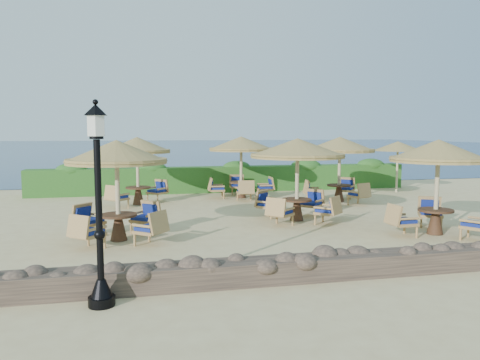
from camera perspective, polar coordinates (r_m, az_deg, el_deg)
ground at (r=15.46m, az=3.42°, el=-4.76°), size 120.00×120.00×0.00m
sea at (r=84.76m, az=-9.71°, el=3.96°), size 160.00×160.00×0.00m
hedge at (r=22.32m, az=-1.65°, el=0.12°), size 18.00×0.90×1.20m
stone_wall at (r=9.76m, az=13.62°, el=-10.01°), size 15.00×0.65×0.44m
lamp_post at (r=7.94m, az=-16.82°, el=-3.92°), size 0.44×0.44×3.31m
extra_parasol at (r=23.16m, az=18.69°, el=3.92°), size 2.30×2.30×2.41m
cafe_set_0 at (r=12.59m, az=-14.75°, el=0.76°), size 2.64×2.64×2.65m
cafe_set_1 at (r=15.02m, az=7.00°, el=2.13°), size 3.04×3.04×2.65m
cafe_set_2 at (r=14.03m, az=22.96°, el=1.37°), size 2.73×2.77×2.65m
cafe_set_3 at (r=18.60m, az=-12.41°, el=3.03°), size 2.58×2.58×2.65m
cafe_set_4 at (r=20.09m, az=0.14°, el=2.96°), size 2.84×2.84×2.65m
cafe_set_5 at (r=19.35m, az=12.05°, el=2.99°), size 2.84×2.84×2.65m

